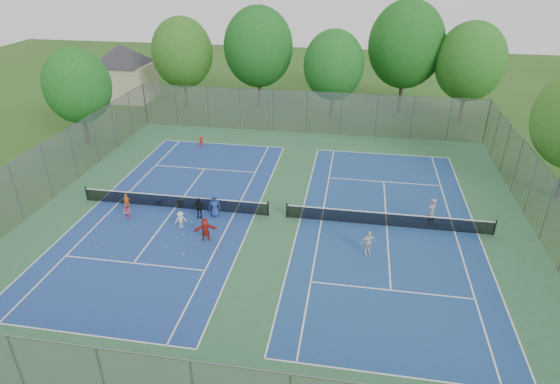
# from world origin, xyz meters

# --- Properties ---
(ground) EXTENTS (120.00, 120.00, 0.00)m
(ground) POSITION_xyz_m (0.00, 0.00, 0.00)
(ground) COLOR #274F18
(ground) RESTS_ON ground
(court_pad) EXTENTS (32.00, 32.00, 0.01)m
(court_pad) POSITION_xyz_m (0.00, 0.00, 0.01)
(court_pad) COLOR #2D603B
(court_pad) RESTS_ON ground
(court_left) EXTENTS (10.97, 23.77, 0.01)m
(court_left) POSITION_xyz_m (-7.00, 0.00, 0.02)
(court_left) COLOR navy
(court_left) RESTS_ON court_pad
(court_right) EXTENTS (10.97, 23.77, 0.01)m
(court_right) POSITION_xyz_m (7.00, 0.00, 0.02)
(court_right) COLOR navy
(court_right) RESTS_ON court_pad
(net_left) EXTENTS (12.87, 0.10, 0.91)m
(net_left) POSITION_xyz_m (-7.00, 0.00, 0.46)
(net_left) COLOR black
(net_left) RESTS_ON ground
(net_right) EXTENTS (12.87, 0.10, 0.91)m
(net_right) POSITION_xyz_m (7.00, 0.00, 0.46)
(net_right) COLOR black
(net_right) RESTS_ON ground
(fence_north) EXTENTS (32.00, 0.10, 4.00)m
(fence_north) POSITION_xyz_m (0.00, 16.00, 2.00)
(fence_north) COLOR gray
(fence_north) RESTS_ON ground
(fence_west) EXTENTS (0.10, 32.00, 4.00)m
(fence_west) POSITION_xyz_m (-16.00, 0.00, 2.00)
(fence_west) COLOR gray
(fence_west) RESTS_ON ground
(fence_east) EXTENTS (0.10, 32.00, 4.00)m
(fence_east) POSITION_xyz_m (16.00, 0.00, 2.00)
(fence_east) COLOR gray
(fence_east) RESTS_ON ground
(house) EXTENTS (11.03, 11.03, 7.30)m
(house) POSITION_xyz_m (-22.00, 24.00, 4.21)
(house) COLOR #B7A88C
(house) RESTS_ON ground
(tree_nw) EXTENTS (6.40, 6.40, 9.58)m
(tree_nw) POSITION_xyz_m (-14.00, 22.00, 5.89)
(tree_nw) COLOR #443326
(tree_nw) RESTS_ON ground
(tree_nl) EXTENTS (7.20, 7.20, 10.69)m
(tree_nl) POSITION_xyz_m (-6.00, 23.00, 6.54)
(tree_nl) COLOR #443326
(tree_nl) RESTS_ON ground
(tree_nc) EXTENTS (6.00, 6.00, 8.85)m
(tree_nc) POSITION_xyz_m (2.00, 21.00, 5.39)
(tree_nc) COLOR #443326
(tree_nc) RESTS_ON ground
(tree_nr) EXTENTS (7.60, 7.60, 11.42)m
(tree_nr) POSITION_xyz_m (9.00, 24.00, 7.04)
(tree_nr) COLOR #443326
(tree_nr) RESTS_ON ground
(tree_ne) EXTENTS (6.60, 6.60, 9.77)m
(tree_ne) POSITION_xyz_m (15.00, 22.00, 5.97)
(tree_ne) COLOR #443326
(tree_ne) RESTS_ON ground
(tree_side_w) EXTENTS (5.60, 5.60, 8.47)m
(tree_side_w) POSITION_xyz_m (-19.00, 10.00, 5.24)
(tree_side_w) COLOR #443326
(tree_side_w) RESTS_ON ground
(ball_crate) EXTENTS (0.37, 0.37, 0.28)m
(ball_crate) POSITION_xyz_m (-8.34, 0.39, 0.14)
(ball_crate) COLOR #1938C2
(ball_crate) RESTS_ON ground
(ball_hopper) EXTENTS (0.34, 0.34, 0.57)m
(ball_hopper) POSITION_xyz_m (-6.69, 0.20, 0.28)
(ball_hopper) COLOR #25873C
(ball_hopper) RESTS_ON ground
(student_a) EXTENTS (0.44, 0.36, 1.06)m
(student_a) POSITION_xyz_m (-10.14, -0.60, 0.53)
(student_a) COLOR #C05112
(student_a) RESTS_ON ground
(student_b) EXTENTS (0.65, 0.58, 1.09)m
(student_b) POSITION_xyz_m (-9.46, -1.98, 0.55)
(student_b) COLOR #E55981
(student_b) RESTS_ON ground
(student_c) EXTENTS (0.83, 0.71, 1.11)m
(student_c) POSITION_xyz_m (-5.71, -2.33, 0.56)
(student_c) COLOR white
(student_c) RESTS_ON ground
(student_d) EXTENTS (0.90, 0.47, 1.46)m
(student_d) POSITION_xyz_m (-4.97, -0.98, 0.73)
(student_d) COLOR black
(student_d) RESTS_ON ground
(student_e) EXTENTS (0.89, 0.74, 1.56)m
(student_e) POSITION_xyz_m (-4.03, -0.60, 0.78)
(student_e) COLOR navy
(student_e) RESTS_ON ground
(student_f) EXTENTS (1.45, 0.93, 1.49)m
(student_f) POSITION_xyz_m (-3.74, -3.45, 0.75)
(student_f) COLOR #A92318
(student_f) RESTS_ON ground
(child_far_baseline) EXTENTS (0.73, 0.58, 1.00)m
(child_far_baseline) POSITION_xyz_m (-8.66, 10.81, 0.50)
(child_far_baseline) COLOR #A71B17
(child_far_baseline) RESTS_ON ground
(instructor) EXTENTS (0.81, 0.76, 1.86)m
(instructor) POSITION_xyz_m (9.67, 0.62, 0.93)
(instructor) COLOR gray
(instructor) RESTS_ON ground
(teen_court_b) EXTENTS (0.94, 0.73, 1.49)m
(teen_court_b) POSITION_xyz_m (5.79, -3.29, 0.74)
(teen_court_b) COLOR silver
(teen_court_b) RESTS_ON ground
(tennis_ball_0) EXTENTS (0.07, 0.07, 0.07)m
(tennis_ball_0) POSITION_xyz_m (-4.57, -5.07, 0.03)
(tennis_ball_0) COLOR yellow
(tennis_ball_0) RESTS_ON ground
(tennis_ball_1) EXTENTS (0.07, 0.07, 0.07)m
(tennis_ball_1) POSITION_xyz_m (-5.25, -1.74, 0.03)
(tennis_ball_1) COLOR gold
(tennis_ball_1) RESTS_ON ground
(tennis_ball_2) EXTENTS (0.07, 0.07, 0.07)m
(tennis_ball_2) POSITION_xyz_m (-7.71, -3.73, 0.03)
(tennis_ball_2) COLOR #B6C82E
(tennis_ball_2) RESTS_ON ground
(tennis_ball_3) EXTENTS (0.07, 0.07, 0.07)m
(tennis_ball_3) POSITION_xyz_m (-8.45, -6.08, 0.03)
(tennis_ball_3) COLOR #B2CC2F
(tennis_ball_3) RESTS_ON ground
(tennis_ball_4) EXTENTS (0.07, 0.07, 0.07)m
(tennis_ball_4) POSITION_xyz_m (-4.07, -1.46, 0.03)
(tennis_ball_4) COLOR #B9E134
(tennis_ball_4) RESTS_ON ground
(tennis_ball_5) EXTENTS (0.07, 0.07, 0.07)m
(tennis_ball_5) POSITION_xyz_m (-8.71, -3.23, 0.03)
(tennis_ball_5) COLOR #BDD130
(tennis_ball_5) RESTS_ON ground
(tennis_ball_6) EXTENTS (0.07, 0.07, 0.07)m
(tennis_ball_6) POSITION_xyz_m (-4.16, -3.96, 0.03)
(tennis_ball_6) COLOR #C3E435
(tennis_ball_6) RESTS_ON ground
(tennis_ball_7) EXTENTS (0.07, 0.07, 0.07)m
(tennis_ball_7) POSITION_xyz_m (-4.56, -5.12, 0.03)
(tennis_ball_7) COLOR #D3ED37
(tennis_ball_7) RESTS_ON ground
(tennis_ball_8) EXTENTS (0.07, 0.07, 0.07)m
(tennis_ball_8) POSITION_xyz_m (-9.82, -5.30, 0.03)
(tennis_ball_8) COLOR gold
(tennis_ball_8) RESTS_ON ground
(tennis_ball_9) EXTENTS (0.07, 0.07, 0.07)m
(tennis_ball_9) POSITION_xyz_m (-9.66, -1.65, 0.03)
(tennis_ball_9) COLOR #CAE936
(tennis_ball_9) RESTS_ON ground
(tennis_ball_10) EXTENTS (0.07, 0.07, 0.07)m
(tennis_ball_10) POSITION_xyz_m (-5.79, -4.76, 0.03)
(tennis_ball_10) COLOR #CBDF33
(tennis_ball_10) RESTS_ON ground
(tennis_ball_11) EXTENTS (0.07, 0.07, 0.07)m
(tennis_ball_11) POSITION_xyz_m (-5.24, -3.17, 0.03)
(tennis_ball_11) COLOR #BBE234
(tennis_ball_11) RESTS_ON ground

